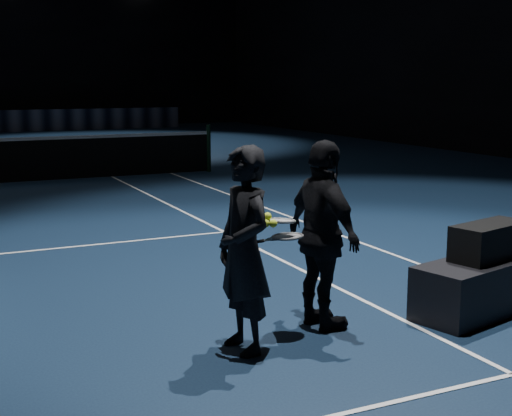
{
  "coord_description": "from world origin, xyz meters",
  "views": [
    {
      "loc": [
        0.29,
        -15.54,
        2.14
      ],
      "look_at": [
        2.67,
        -10.5,
        1.13
      ],
      "focal_mm": 50.0,
      "sensor_mm": 36.0,
      "label": 1
    }
  ],
  "objects_px": {
    "racket_bag": "(490,241)",
    "racket_lower": "(288,236)",
    "player_b": "(323,236)",
    "player_bench": "(487,284)",
    "player_a": "(244,250)",
    "tennis_balls": "(269,221)",
    "racket_upper": "(280,221)"
  },
  "relations": [
    {
      "from": "player_a",
      "to": "player_b",
      "type": "bearing_deg",
      "value": 96.73
    },
    {
      "from": "player_bench",
      "to": "racket_upper",
      "type": "distance_m",
      "value": 2.24
    },
    {
      "from": "player_bench",
      "to": "tennis_balls",
      "type": "distance_m",
      "value": 2.36
    },
    {
      "from": "racket_bag",
      "to": "player_bench",
      "type": "bearing_deg",
      "value": 0.0
    },
    {
      "from": "racket_upper",
      "to": "tennis_balls",
      "type": "height_order",
      "value": "tennis_balls"
    },
    {
      "from": "player_bench",
      "to": "racket_bag",
      "type": "height_order",
      "value": "racket_bag"
    },
    {
      "from": "racket_bag",
      "to": "racket_upper",
      "type": "distance_m",
      "value": 2.13
    },
    {
      "from": "racket_lower",
      "to": "racket_upper",
      "type": "distance_m",
      "value": 0.15
    },
    {
      "from": "racket_bag",
      "to": "tennis_balls",
      "type": "relative_size",
      "value": 6.92
    },
    {
      "from": "player_a",
      "to": "racket_upper",
      "type": "height_order",
      "value": "player_a"
    },
    {
      "from": "player_b",
      "to": "racket_upper",
      "type": "bearing_deg",
      "value": 94.15
    },
    {
      "from": "racket_bag",
      "to": "racket_lower",
      "type": "xyz_separation_m",
      "value": [
        -2.04,
        0.16,
        0.21
      ]
    },
    {
      "from": "player_b",
      "to": "tennis_balls",
      "type": "distance_m",
      "value": 0.63
    },
    {
      "from": "player_bench",
      "to": "player_b",
      "type": "height_order",
      "value": "player_b"
    },
    {
      "from": "player_bench",
      "to": "racket_lower",
      "type": "xyz_separation_m",
      "value": [
        -2.04,
        0.16,
        0.62
      ]
    },
    {
      "from": "racket_lower",
      "to": "racket_bag",
      "type": "bearing_deg",
      "value": -17.21
    },
    {
      "from": "tennis_balls",
      "to": "player_bench",
      "type": "bearing_deg",
      "value": -3.03
    },
    {
      "from": "racket_upper",
      "to": "racket_lower",
      "type": "bearing_deg",
      "value": -42.66
    },
    {
      "from": "player_b",
      "to": "racket_lower",
      "type": "relative_size",
      "value": 2.42
    },
    {
      "from": "tennis_balls",
      "to": "racket_lower",
      "type": "bearing_deg",
      "value": 11.35
    },
    {
      "from": "player_b",
      "to": "racket_lower",
      "type": "xyz_separation_m",
      "value": [
        -0.39,
        -0.09,
        0.05
      ]
    },
    {
      "from": "player_bench",
      "to": "tennis_balls",
      "type": "bearing_deg",
      "value": 162.82
    },
    {
      "from": "racket_bag",
      "to": "racket_lower",
      "type": "relative_size",
      "value": 1.22
    },
    {
      "from": "player_b",
      "to": "tennis_balls",
      "type": "bearing_deg",
      "value": 98.74
    },
    {
      "from": "racket_lower",
      "to": "racket_upper",
      "type": "relative_size",
      "value": 1.0
    },
    {
      "from": "player_a",
      "to": "player_bench",
      "type": "bearing_deg",
      "value": 82.6
    },
    {
      "from": "racket_bag",
      "to": "racket_lower",
      "type": "bearing_deg",
      "value": 161.46
    },
    {
      "from": "player_bench",
      "to": "racket_upper",
      "type": "xyz_separation_m",
      "value": [
        -2.1,
        0.18,
        0.75
      ]
    },
    {
      "from": "player_a",
      "to": "racket_lower",
      "type": "height_order",
      "value": "player_a"
    },
    {
      "from": "player_a",
      "to": "tennis_balls",
      "type": "xyz_separation_m",
      "value": [
        0.25,
        0.06,
        0.2
      ]
    },
    {
      "from": "player_b",
      "to": "player_bench",
      "type": "bearing_deg",
      "value": -102.06
    },
    {
      "from": "player_bench",
      "to": "player_b",
      "type": "relative_size",
      "value": 1.01
    }
  ]
}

